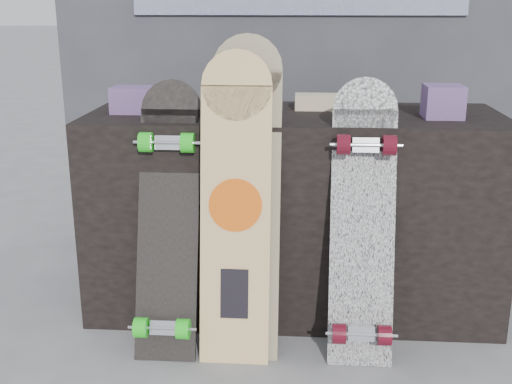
# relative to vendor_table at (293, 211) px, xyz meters

# --- Properties ---
(ground) EXTENTS (60.00, 60.00, 0.00)m
(ground) POSITION_rel_vendor_table_xyz_m (0.00, -0.50, -0.40)
(ground) COLOR slate
(ground) RESTS_ON ground
(vendor_table) EXTENTS (1.60, 0.60, 0.80)m
(vendor_table) POSITION_rel_vendor_table_xyz_m (0.00, 0.00, 0.00)
(vendor_table) COLOR black
(vendor_table) RESTS_ON ground
(booth) EXTENTS (2.40, 0.22, 2.20)m
(booth) POSITION_rel_vendor_table_xyz_m (0.00, 0.85, 0.70)
(booth) COLOR #37373C
(booth) RESTS_ON ground
(merch_box_purple) EXTENTS (0.18, 0.12, 0.10)m
(merch_box_purple) POSITION_rel_vendor_table_xyz_m (-0.61, -0.03, 0.45)
(merch_box_purple) COLOR #573368
(merch_box_purple) RESTS_ON vendor_table
(merch_box_small) EXTENTS (0.14, 0.14, 0.12)m
(merch_box_small) POSITION_rel_vendor_table_xyz_m (0.55, -0.06, 0.46)
(merch_box_small) COLOR #573368
(merch_box_small) RESTS_ON vendor_table
(merch_box_flat) EXTENTS (0.22, 0.10, 0.06)m
(merch_box_flat) POSITION_rel_vendor_table_xyz_m (0.11, 0.10, 0.43)
(merch_box_flat) COLOR #D1B78C
(merch_box_flat) RESTS_ON vendor_table
(longboard_geisha) EXTENTS (0.24, 0.22, 1.07)m
(longboard_geisha) POSITION_rel_vendor_table_xyz_m (-0.19, -0.39, 0.16)
(longboard_geisha) COLOR #C6B585
(longboard_geisha) RESTS_ON ground
(longboard_celtic) EXTENTS (0.24, 0.27, 1.11)m
(longboard_celtic) POSITION_rel_vendor_table_xyz_m (-0.16, -0.34, 0.19)
(longboard_celtic) COLOR beige
(longboard_celtic) RESTS_ON ground
(longboard_cascadia) EXTENTS (0.22, 0.32, 0.97)m
(longboard_cascadia) POSITION_rel_vendor_table_xyz_m (0.24, -0.37, 0.10)
(longboard_cascadia) COLOR white
(longboard_cascadia) RESTS_ON ground
(skateboard_dark) EXTENTS (0.22, 0.38, 0.95)m
(skateboard_dark) POSITION_rel_vendor_table_xyz_m (-0.44, -0.35, 0.09)
(skateboard_dark) COLOR black
(skateboard_dark) RESTS_ON ground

